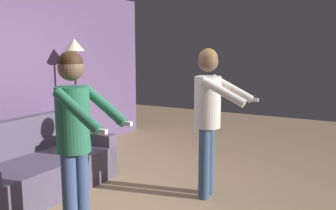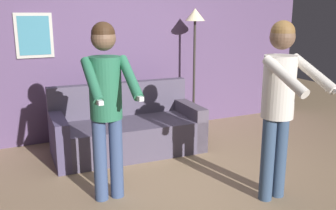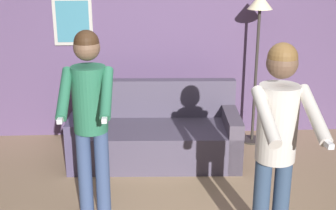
{
  "view_description": "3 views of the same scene",
  "coord_description": "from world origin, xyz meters",
  "px_view_note": "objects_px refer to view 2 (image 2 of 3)",
  "views": [
    {
      "loc": [
        -3.26,
        -2.11,
        1.76
      ],
      "look_at": [
        0.14,
        -0.3,
        1.13
      ],
      "focal_mm": 40.0,
      "sensor_mm": 36.0,
      "label": 1
    },
    {
      "loc": [
        -1.74,
        -3.17,
        1.78
      ],
      "look_at": [
        -0.31,
        -0.15,
        0.96
      ],
      "focal_mm": 40.0,
      "sensor_mm": 36.0,
      "label": 2
    },
    {
      "loc": [
        -0.34,
        -3.73,
        2.34
      ],
      "look_at": [
        -0.16,
        -0.26,
        1.18
      ],
      "focal_mm": 50.0,
      "sensor_mm": 36.0,
      "label": 3
    }
  ],
  "objects_px": {
    "couch": "(127,131)",
    "person_standing_left": "(106,96)",
    "torchiere_lamp": "(195,33)",
    "person_standing_right": "(280,95)"
  },
  "relations": [
    {
      "from": "torchiere_lamp",
      "to": "person_standing_left",
      "type": "bearing_deg",
      "value": -138.61
    },
    {
      "from": "couch",
      "to": "person_standing_left",
      "type": "xyz_separation_m",
      "value": [
        -0.59,
        -1.16,
        0.75
      ]
    },
    {
      "from": "couch",
      "to": "torchiere_lamp",
      "type": "relative_size",
      "value": 1.05
    },
    {
      "from": "couch",
      "to": "person_standing_left",
      "type": "relative_size",
      "value": 1.13
    },
    {
      "from": "couch",
      "to": "person_standing_right",
      "type": "relative_size",
      "value": 1.13
    },
    {
      "from": "couch",
      "to": "person_standing_left",
      "type": "height_order",
      "value": "person_standing_left"
    },
    {
      "from": "torchiere_lamp",
      "to": "person_standing_right",
      "type": "relative_size",
      "value": 1.08
    },
    {
      "from": "torchiere_lamp",
      "to": "person_standing_right",
      "type": "height_order",
      "value": "torchiere_lamp"
    },
    {
      "from": "person_standing_left",
      "to": "couch",
      "type": "bearing_deg",
      "value": 63.07
    },
    {
      "from": "couch",
      "to": "person_standing_left",
      "type": "bearing_deg",
      "value": -116.93
    }
  ]
}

